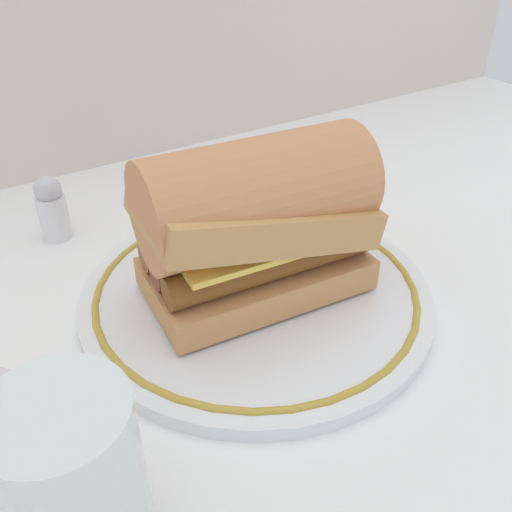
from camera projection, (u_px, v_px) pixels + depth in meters
The scene contains 6 objects.
ground_plane at pixel (249, 335), 0.44m from camera, with size 1.50×1.50×0.00m, color white.
plate at pixel (256, 292), 0.47m from camera, with size 0.30×0.30×0.01m.
sausage_sandwich at pixel (256, 220), 0.43m from camera, with size 0.19×0.12×0.13m.
drinking_glass at pixel (79, 500), 0.27m from camera, with size 0.07×0.07×0.11m.
salt_shaker at pixel (52, 209), 0.54m from camera, with size 0.03×0.03×0.07m.
butter_knife at pixel (19, 381), 0.39m from camera, with size 0.10×0.12×0.01m.
Camera 1 is at (-0.17, -0.28, 0.30)m, focal length 38.85 mm.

